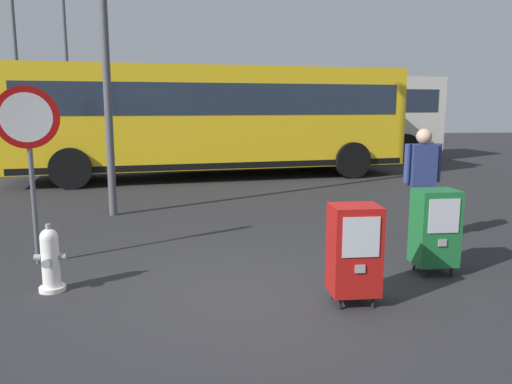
{
  "coord_description": "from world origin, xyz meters",
  "views": [
    {
      "loc": [
        -0.4,
        -5.08,
        1.99
      ],
      "look_at": [
        0.3,
        1.2,
        0.9
      ],
      "focal_mm": 35.19,
      "sensor_mm": 36.0,
      "label": 1
    }
  ],
  "objects_px": {
    "fire_hydrant": "(50,260)",
    "street_light_far_left": "(64,26)",
    "pedestrian": "(422,179)",
    "newspaper_box_secondary": "(435,227)",
    "street_light_far_right": "(15,42)",
    "bus_near": "(212,116)",
    "bus_far": "(296,113)",
    "stop_sign": "(29,138)",
    "newspaper_box_primary": "(354,249)"
  },
  "relations": [
    {
      "from": "fire_hydrant",
      "to": "street_light_far_left",
      "type": "distance_m",
      "value": 15.89
    },
    {
      "from": "fire_hydrant",
      "to": "pedestrian",
      "type": "height_order",
      "value": "pedestrian"
    },
    {
      "from": "newspaper_box_secondary",
      "to": "street_light_far_right",
      "type": "bearing_deg",
      "value": 123.52
    },
    {
      "from": "pedestrian",
      "to": "bus_near",
      "type": "relative_size",
      "value": 0.16
    },
    {
      "from": "bus_near",
      "to": "street_light_far_right",
      "type": "xyz_separation_m",
      "value": [
        -6.93,
        5.44,
        2.55
      ]
    },
    {
      "from": "pedestrian",
      "to": "bus_far",
      "type": "xyz_separation_m",
      "value": [
        0.28,
        11.06,
        0.76
      ]
    },
    {
      "from": "street_light_far_right",
      "to": "stop_sign",
      "type": "bearing_deg",
      "value": -71.18
    },
    {
      "from": "fire_hydrant",
      "to": "street_light_far_left",
      "type": "xyz_separation_m",
      "value": [
        -3.34,
        14.85,
        4.56
      ]
    },
    {
      "from": "stop_sign",
      "to": "street_light_far_left",
      "type": "bearing_deg",
      "value": 101.79
    },
    {
      "from": "fire_hydrant",
      "to": "street_light_far_right",
      "type": "height_order",
      "value": "street_light_far_right"
    },
    {
      "from": "newspaper_box_secondary",
      "to": "street_light_far_left",
      "type": "distance_m",
      "value": 17.22
    },
    {
      "from": "newspaper_box_secondary",
      "to": "stop_sign",
      "type": "relative_size",
      "value": 0.46
    },
    {
      "from": "newspaper_box_secondary",
      "to": "street_light_far_left",
      "type": "bearing_deg",
      "value": 117.62
    },
    {
      "from": "stop_sign",
      "to": "street_light_far_right",
      "type": "relative_size",
      "value": 0.3
    },
    {
      "from": "bus_far",
      "to": "bus_near",
      "type": "bearing_deg",
      "value": -137.56
    },
    {
      "from": "fire_hydrant",
      "to": "pedestrian",
      "type": "relative_size",
      "value": 0.45
    },
    {
      "from": "stop_sign",
      "to": "pedestrian",
      "type": "relative_size",
      "value": 1.34
    },
    {
      "from": "fire_hydrant",
      "to": "stop_sign",
      "type": "height_order",
      "value": "stop_sign"
    },
    {
      "from": "bus_far",
      "to": "street_light_far_left",
      "type": "xyz_separation_m",
      "value": [
        -8.43,
        2.38,
        3.21
      ]
    },
    {
      "from": "fire_hydrant",
      "to": "newspaper_box_secondary",
      "type": "distance_m",
      "value": 4.39
    },
    {
      "from": "newspaper_box_secondary",
      "to": "bus_near",
      "type": "height_order",
      "value": "bus_near"
    },
    {
      "from": "pedestrian",
      "to": "bus_far",
      "type": "distance_m",
      "value": 11.09
    },
    {
      "from": "newspaper_box_secondary",
      "to": "bus_near",
      "type": "bearing_deg",
      "value": 105.49
    },
    {
      "from": "street_light_far_right",
      "to": "newspaper_box_primary",
      "type": "bearing_deg",
      "value": -61.47
    },
    {
      "from": "bus_far",
      "to": "newspaper_box_primary",
      "type": "bearing_deg",
      "value": -106.56
    },
    {
      "from": "newspaper_box_secondary",
      "to": "pedestrian",
      "type": "xyz_separation_m",
      "value": [
        0.42,
        1.33,
        0.38
      ]
    },
    {
      "from": "newspaper_box_secondary",
      "to": "newspaper_box_primary",
      "type": "bearing_deg",
      "value": -147.07
    },
    {
      "from": "street_light_far_left",
      "to": "street_light_far_right",
      "type": "xyz_separation_m",
      "value": [
        -1.59,
        -0.7,
        -0.66
      ]
    },
    {
      "from": "newspaper_box_secondary",
      "to": "pedestrian",
      "type": "distance_m",
      "value": 1.44
    },
    {
      "from": "newspaper_box_secondary",
      "to": "stop_sign",
      "type": "bearing_deg",
      "value": 169.35
    },
    {
      "from": "newspaper_box_primary",
      "to": "bus_near",
      "type": "bearing_deg",
      "value": 96.99
    },
    {
      "from": "newspaper_box_primary",
      "to": "stop_sign",
      "type": "distance_m",
      "value": 4.11
    },
    {
      "from": "fire_hydrant",
      "to": "bus_near",
      "type": "xyz_separation_m",
      "value": [
        1.99,
        8.71,
        1.36
      ]
    },
    {
      "from": "newspaper_box_secondary",
      "to": "fire_hydrant",
      "type": "bearing_deg",
      "value": -178.85
    },
    {
      "from": "newspaper_box_primary",
      "to": "street_light_far_left",
      "type": "bearing_deg",
      "value": 112.64
    },
    {
      "from": "newspaper_box_primary",
      "to": "newspaper_box_secondary",
      "type": "bearing_deg",
      "value": 32.93
    },
    {
      "from": "newspaper_box_secondary",
      "to": "bus_near",
      "type": "relative_size",
      "value": 0.09
    },
    {
      "from": "newspaper_box_primary",
      "to": "bus_far",
      "type": "relative_size",
      "value": 0.09
    },
    {
      "from": "bus_far",
      "to": "newspaper_box_secondary",
      "type": "bearing_deg",
      "value": -101.45
    },
    {
      "from": "fire_hydrant",
      "to": "newspaper_box_secondary",
      "type": "relative_size",
      "value": 0.73
    },
    {
      "from": "newspaper_box_secondary",
      "to": "stop_sign",
      "type": "xyz_separation_m",
      "value": [
        -4.83,
        0.91,
        1.03
      ]
    },
    {
      "from": "pedestrian",
      "to": "street_light_far_left",
      "type": "xyz_separation_m",
      "value": [
        -8.14,
        13.44,
        3.97
      ]
    },
    {
      "from": "street_light_far_right",
      "to": "fire_hydrant",
      "type": "bearing_deg",
      "value": -70.77
    },
    {
      "from": "bus_far",
      "to": "fire_hydrant",
      "type": "bearing_deg",
      "value": -120.37
    },
    {
      "from": "bus_far",
      "to": "street_light_far_right",
      "type": "relative_size",
      "value": 1.46
    },
    {
      "from": "newspaper_box_primary",
      "to": "street_light_far_left",
      "type": "xyz_separation_m",
      "value": [
        -6.49,
        15.57,
        4.34
      ]
    },
    {
      "from": "bus_near",
      "to": "street_light_far_right",
      "type": "bearing_deg",
      "value": 133.69
    },
    {
      "from": "bus_far",
      "to": "street_light_far_left",
      "type": "relative_size",
      "value": 1.24
    },
    {
      "from": "stop_sign",
      "to": "bus_far",
      "type": "xyz_separation_m",
      "value": [
        5.54,
        11.48,
        0.11
      ]
    },
    {
      "from": "newspaper_box_primary",
      "to": "stop_sign",
      "type": "relative_size",
      "value": 0.46
    }
  ]
}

